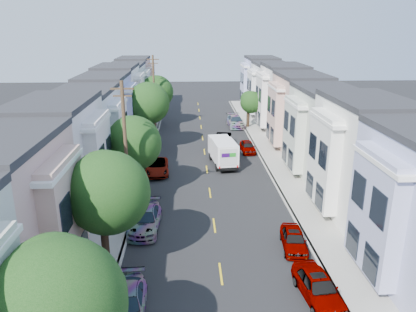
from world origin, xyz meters
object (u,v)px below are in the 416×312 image
at_px(parked_right_a, 318,287).
at_px(tree_a, 55,306).
at_px(lead_sedan, 223,141).
at_px(tree_d, 148,103).
at_px(parked_left_b, 127,305).
at_px(utility_pole_near, 126,150).
at_px(parked_left_c, 145,219).
at_px(utility_pole_far, 154,94).
at_px(parked_right_d, 235,121).
at_px(parked_right_c, 248,147).
at_px(tree_c, 133,144).
at_px(parked_right_b, 294,240).
at_px(tree_b, 106,193).
at_px(tree_far_r, 251,102).
at_px(parked_left_d, 157,167).
at_px(fedex_truck, 223,151).
at_px(tree_e, 156,92).

bearing_deg(parked_right_a, tree_a, -157.46).
bearing_deg(lead_sedan, tree_d, -162.05).
bearing_deg(tree_d, lead_sedan, 7.98).
bearing_deg(parked_right_a, parked_left_b, 179.21).
relative_size(utility_pole_near, parked_left_c, 2.06).
xyz_separation_m(tree_d, parked_left_b, (1.40, -28.12, -4.85)).
relative_size(utility_pole_far, lead_sedan, 2.17).
xyz_separation_m(utility_pole_near, parked_right_d, (11.20, 28.00, -4.39)).
bearing_deg(tree_d, parked_right_c, -5.67).
distance_m(tree_d, parked_left_c, 19.65).
height_order(tree_c, tree_d, tree_d).
xyz_separation_m(utility_pole_near, lead_sedan, (8.60, 17.96, -4.38)).
height_order(tree_c, parked_right_d, tree_c).
bearing_deg(tree_a, parked_right_a, 28.49).
bearing_deg(tree_c, parked_right_c, 47.28).
distance_m(tree_d, parked_right_c, 12.27).
xyz_separation_m(utility_pole_near, parked_right_c, (11.20, 15.64, -4.52)).
distance_m(parked_right_a, parked_right_b, 5.09).
relative_size(utility_pole_near, parked_right_a, 2.23).
distance_m(tree_b, parked_left_b, 5.99).
bearing_deg(tree_far_r, tree_a, -106.72).
bearing_deg(tree_d, tree_a, -90.00).
xyz_separation_m(parked_left_b, parked_right_b, (9.80, 5.97, -0.03)).
relative_size(utility_pole_far, parked_left_d, 2.09).
xyz_separation_m(utility_pole_near, parked_left_b, (1.40, -11.36, -4.48)).
distance_m(tree_far_r, parked_left_c, 32.02).
height_order(tree_far_r, parked_right_d, tree_far_r).
bearing_deg(parked_right_b, tree_b, -163.84).
xyz_separation_m(utility_pole_near, utility_pole_far, (0.00, 26.00, 0.00)).
bearing_deg(tree_b, parked_right_b, 10.50).
distance_m(tree_b, parked_left_d, 17.20).
relative_size(tree_a, tree_far_r, 1.37).
relative_size(tree_b, fedex_truck, 1.31).
height_order(utility_pole_far, parked_right_a, utility_pole_far).
distance_m(lead_sedan, parked_left_b, 30.19).
distance_m(tree_e, lead_sedan, 14.62).
distance_m(utility_pole_near, parked_right_c, 19.76).
height_order(tree_b, utility_pole_near, utility_pole_near).
xyz_separation_m(tree_a, tree_e, (-0.00, 45.61, 0.13)).
bearing_deg(utility_pole_near, parked_left_d, 81.28).
bearing_deg(parked_right_b, tree_d, 122.49).
height_order(parked_right_a, parked_right_c, parked_right_a).
distance_m(tree_b, lead_sedan, 27.17).
xyz_separation_m(tree_d, parked_right_a, (11.20, -27.23, -4.79)).
height_order(utility_pole_far, parked_right_c, utility_pole_far).
relative_size(tree_d, tree_far_r, 1.52).
bearing_deg(utility_pole_far, parked_left_d, -85.26).
bearing_deg(parked_right_a, parked_left_d, 110.62).
bearing_deg(utility_pole_far, parked_left_b, -87.85).
xyz_separation_m(fedex_truck, parked_left_b, (-6.62, -22.79, -0.83)).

